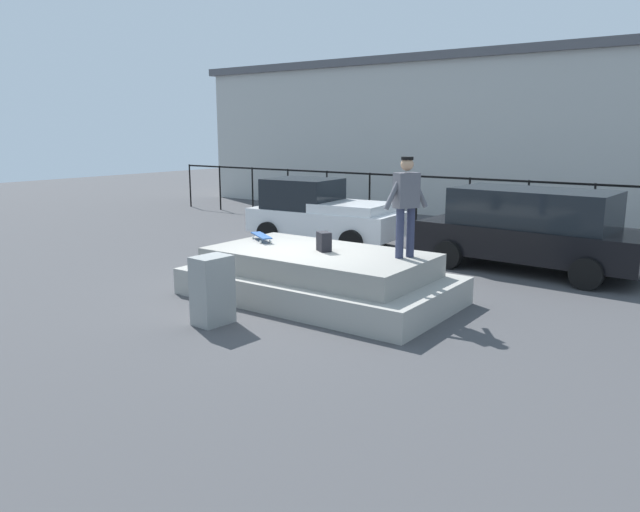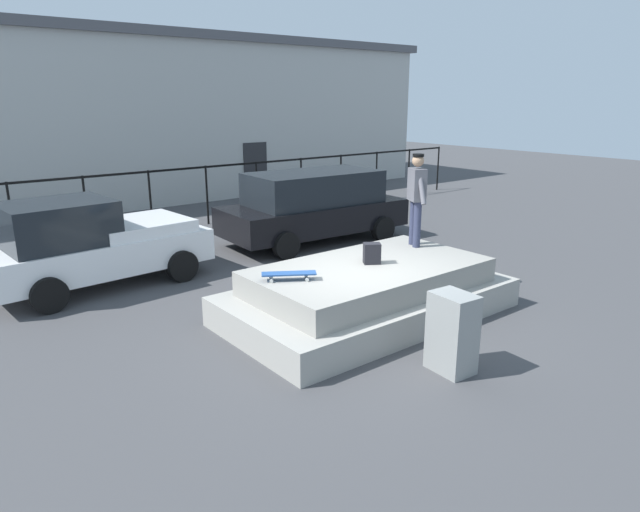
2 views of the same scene
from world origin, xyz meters
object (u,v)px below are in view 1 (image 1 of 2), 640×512
(backpack, at_px, (324,242))
(utility_box, at_px, (212,290))
(skateboarder, at_px, (406,200))
(car_black_hatchback_mid, at_px, (532,228))
(skateboard, at_px, (261,236))
(car_white_pickup_near, at_px, (321,212))

(backpack, relative_size, utility_box, 0.32)
(skateboarder, distance_m, utility_box, 3.58)
(skateboarder, height_order, backpack, skateboarder)
(utility_box, bearing_deg, skateboarder, 56.19)
(backpack, xyz_separation_m, car_black_hatchback_mid, (2.36, 4.63, -0.13))
(car_black_hatchback_mid, relative_size, utility_box, 4.40)
(skateboard, bearing_deg, utility_box, -66.68)
(skateboard, height_order, utility_box, utility_box)
(utility_box, bearing_deg, car_white_pickup_near, 116.40)
(skateboarder, bearing_deg, skateboard, -175.76)
(car_black_hatchback_mid, distance_m, utility_box, 7.48)
(car_white_pickup_near, height_order, utility_box, car_white_pickup_near)
(backpack, height_order, car_black_hatchback_mid, car_black_hatchback_mid)
(skateboard, distance_m, car_black_hatchback_mid, 6.01)
(skateboarder, relative_size, skateboard, 2.11)
(skateboarder, relative_size, backpack, 4.90)
(skateboard, relative_size, car_black_hatchback_mid, 0.17)
(car_white_pickup_near, bearing_deg, car_black_hatchback_mid, 1.78)
(car_black_hatchback_mid, bearing_deg, skateboard, -131.57)
(car_white_pickup_near, bearing_deg, utility_box, -68.34)
(backpack, height_order, utility_box, backpack)
(skateboard, relative_size, car_white_pickup_near, 0.19)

